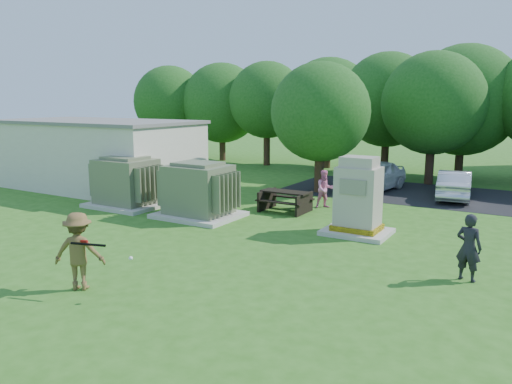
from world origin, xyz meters
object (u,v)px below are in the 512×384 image
Objects in this scene: transformer_left at (126,183)px; person_at_picnic at (325,189)px; batter at (79,251)px; transformer_right at (198,192)px; car_white at (375,176)px; person_by_generator at (469,247)px; picnic_table at (285,199)px; car_silver_a at (454,185)px; generator_cabinet at (358,201)px.

transformer_left is 1.94× the size of person_at_picnic.
person_at_picnic is at bearing -126.52° from batter.
transformer_left is 9.19m from batter.
transformer_right is 9.61m from car_white.
person_by_generator reaches higher than car_white.
car_white reaches higher than picnic_table.
picnic_table is (6.05, 2.49, -0.46)m from transformer_left.
person_at_picnic is at bearing -30.25° from person_by_generator.
transformer_left and transformer_right have the same top height.
transformer_right reaches higher than picnic_table.
transformer_left is 1.79× the size of person_by_generator.
person_at_picnic is (7.12, 3.91, -0.20)m from transformer_left.
transformer_left is 1.65× the size of batter.
person_by_generator is at bearing 93.37° from car_silver_a.
transformer_left is 13.54m from person_by_generator.
generator_cabinet is 1.40× the size of batter.
batter is (-0.33, -9.68, 0.40)m from picnic_table.
batter is 16.74m from car_silver_a.
picnic_table is 9.69m from batter.
car_silver_a is (5.26, 6.09, 0.13)m from picnic_table.
batter is at bearing -51.47° from transformer_left.
transformer_left reaches higher than person_at_picnic.
transformer_left is at bearing 29.47° from car_silver_a.
picnic_table is 0.49× the size of car_silver_a.
batter reaches higher than car_white.
person_at_picnic is 0.40× the size of car_silver_a.
transformer_right is 1.18× the size of generator_cabinet.
person_at_picnic reaches higher than car_white.
transformer_left is at bearing -157.65° from picnic_table.
generator_cabinet is at bearing -26.24° from picnic_table.
picnic_table is 8.60m from person_by_generator.
person_by_generator is at bearing -8.47° from transformer_left.
car_silver_a is at bearing 48.42° from transformer_right.
transformer_right is at bearing -133.40° from picnic_table.
transformer_left is at bearing -80.84° from batter.
transformer_right is 11.48m from car_silver_a.
car_white is at bearing 103.77° from generator_cabinet.
transformer_left is 1.00× the size of transformer_right.
transformer_right is at bearing 0.00° from transformer_left.
generator_cabinet is (5.93, 0.73, 0.15)m from transformer_right.
person_by_generator is (7.33, -4.48, 0.33)m from picnic_table.
generator_cabinet is 1.52× the size of person_by_generator.
person_at_picnic is at bearing 40.33° from car_silver_a.
picnic_table is at bearing -169.83° from person_at_picnic.
picnic_table is at bearing 41.48° from car_silver_a.
car_silver_a is (-2.07, 10.58, -0.20)m from person_by_generator.
generator_cabinet reaches higher than car_white.
generator_cabinet is 0.66× the size of car_silver_a.
person_at_picnic is at bearing 28.81° from transformer_left.
person_by_generator is at bearing -175.22° from batter.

